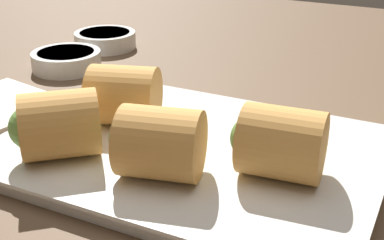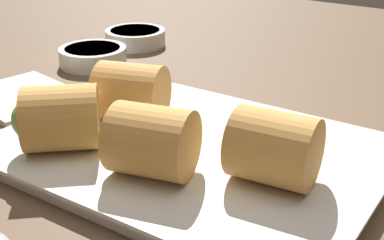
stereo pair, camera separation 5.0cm
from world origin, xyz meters
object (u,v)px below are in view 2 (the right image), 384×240
at_px(dipping_bowl_far, 135,37).
at_px(napkin, 22,96).
at_px(dipping_bowl_near, 93,56).
at_px(serving_plate, 192,151).

relative_size(dipping_bowl_far, napkin, 0.64).
bearing_deg(napkin, dipping_bowl_near, 97.45).
relative_size(serving_plate, dipping_bowl_near, 3.66).
xyz_separation_m(dipping_bowl_near, dipping_bowl_far, (-0.01, 0.10, 0.00)).
bearing_deg(dipping_bowl_near, serving_plate, -30.00).
relative_size(serving_plate, dipping_bowl_far, 3.66).
distance_m(serving_plate, dipping_bowl_near, 0.29).
height_order(dipping_bowl_far, napkin, dipping_bowl_far).
relative_size(dipping_bowl_near, dipping_bowl_far, 1.00).
distance_m(dipping_bowl_far, napkin, 0.24).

